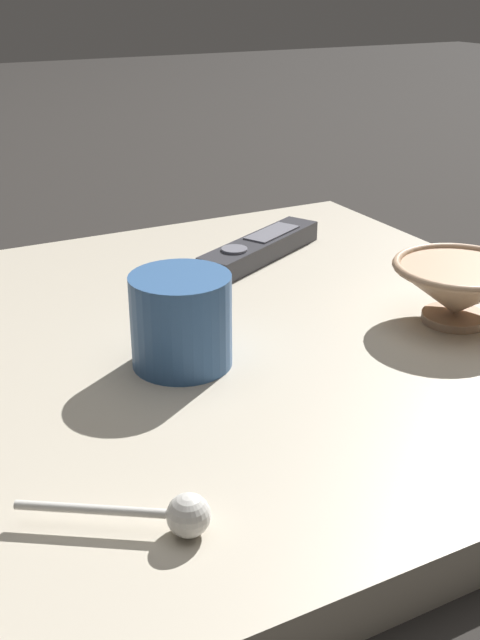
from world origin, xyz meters
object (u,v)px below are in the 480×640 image
Objects in this scene: coffee_mug at (182,320)px; teaspoon at (174,514)px; cereal_bowl at (458,288)px; tv_remote_near at (261,248)px.

teaspoon is (-0.20, 0.10, -0.03)m from coffee_mug.
coffee_mug is at bearing -25.18° from teaspoon.
cereal_bowl is at bearing -66.12° from teaspoon.
coffee_mug is 0.53× the size of tv_remote_near.
cereal_bowl is at bearing -163.07° from tv_remote_near.
tv_remote_near is at bearing 16.93° from cereal_bowl.
teaspoon is (-0.16, 0.37, -0.02)m from cereal_bowl.
tv_remote_near is at bearing -42.96° from coffee_mug.
coffee_mug reaches higher than cereal_bowl.
cereal_bowl is 0.26m from tv_remote_near.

